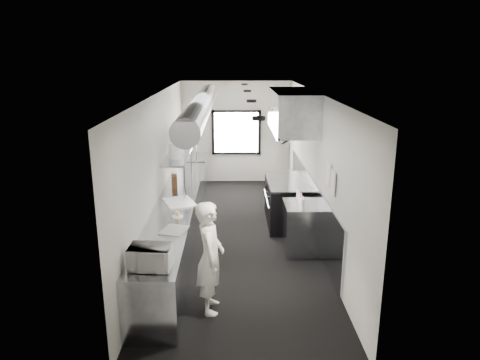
{
  "coord_description": "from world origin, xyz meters",
  "views": [
    {
      "loc": [
        -0.11,
        -8.28,
        3.51
      ],
      "look_at": [
        0.03,
        -0.2,
        1.22
      ],
      "focal_mm": 33.48,
      "sensor_mm": 36.0,
      "label": 1
    }
  ],
  "objects_px": {
    "far_work_table": "(193,173)",
    "plate_stack_d": "(185,135)",
    "range": "(287,202)",
    "squeeze_bottle_e": "(298,194)",
    "deli_tub_a": "(147,245)",
    "bottle_station": "(302,228)",
    "squeeze_bottle_c": "(300,199)",
    "line_cook": "(210,257)",
    "pass_shelf": "(181,150)",
    "deli_tub_b": "(143,247)",
    "squeeze_bottle_b": "(303,202)",
    "prep_counter": "(177,224)",
    "exhaust_hood": "(292,111)",
    "microwave": "(150,257)",
    "small_plate": "(178,216)",
    "knife_block": "(174,181)",
    "plate_stack_b": "(177,145)",
    "squeeze_bottle_a": "(302,204)",
    "squeeze_bottle_d": "(300,197)",
    "plate_stack_a": "(175,150)",
    "cutting_board": "(179,202)",
    "plate_stack_c": "(181,137)"
  },
  "relations": [
    {
      "from": "squeeze_bottle_d",
      "to": "far_work_table",
      "type": "bearing_deg",
      "value": 121.04
    },
    {
      "from": "deli_tub_b",
      "to": "plate_stack_d",
      "type": "xyz_separation_m",
      "value": [
        0.17,
        4.33,
        0.78
      ]
    },
    {
      "from": "range",
      "to": "small_plate",
      "type": "distance_m",
      "value": 2.91
    },
    {
      "from": "small_plate",
      "to": "line_cook",
      "type": "bearing_deg",
      "value": -65.84
    },
    {
      "from": "line_cook",
      "to": "cutting_board",
      "type": "xyz_separation_m",
      "value": [
        -0.65,
        2.07,
        0.11
      ]
    },
    {
      "from": "pass_shelf",
      "to": "far_work_table",
      "type": "height_order",
      "value": "pass_shelf"
    },
    {
      "from": "squeeze_bottle_a",
      "to": "plate_stack_a",
      "type": "bearing_deg",
      "value": 154.11
    },
    {
      "from": "pass_shelf",
      "to": "cutting_board",
      "type": "distance_m",
      "value": 1.7
    },
    {
      "from": "prep_counter",
      "to": "small_plate",
      "type": "height_order",
      "value": "small_plate"
    },
    {
      "from": "pass_shelf",
      "to": "cutting_board",
      "type": "xyz_separation_m",
      "value": [
        0.11,
        -1.57,
        -0.62
      ]
    },
    {
      "from": "microwave",
      "to": "plate_stack_c",
      "type": "distance_m",
      "value": 4.52
    },
    {
      "from": "deli_tub_b",
      "to": "squeeze_bottle_b",
      "type": "bearing_deg",
      "value": 36.51
    },
    {
      "from": "bottle_station",
      "to": "squeeze_bottle_c",
      "type": "relative_size",
      "value": 5.37
    },
    {
      "from": "range",
      "to": "squeeze_bottle_e",
      "type": "height_order",
      "value": "squeeze_bottle_e"
    },
    {
      "from": "range",
      "to": "deli_tub_a",
      "type": "bearing_deg",
      "value": -125.81
    },
    {
      "from": "bottle_station",
      "to": "small_plate",
      "type": "height_order",
      "value": "small_plate"
    },
    {
      "from": "prep_counter",
      "to": "squeeze_bottle_d",
      "type": "xyz_separation_m",
      "value": [
        2.27,
        -0.07,
        0.54
      ]
    },
    {
      "from": "deli_tub_a",
      "to": "squeeze_bottle_b",
      "type": "height_order",
      "value": "squeeze_bottle_b"
    },
    {
      "from": "prep_counter",
      "to": "squeeze_bottle_b",
      "type": "xyz_separation_m",
      "value": [
        2.28,
        -0.3,
        0.54
      ]
    },
    {
      "from": "knife_block",
      "to": "squeeze_bottle_d",
      "type": "relative_size",
      "value": 1.52
    },
    {
      "from": "squeeze_bottle_d",
      "to": "knife_block",
      "type": "bearing_deg",
      "value": 158.21
    },
    {
      "from": "range",
      "to": "knife_block",
      "type": "distance_m",
      "value": 2.41
    },
    {
      "from": "deli_tub_a",
      "to": "plate_stack_d",
      "type": "bearing_deg",
      "value": 88.27
    },
    {
      "from": "far_work_table",
      "to": "squeeze_bottle_e",
      "type": "relative_size",
      "value": 6.74
    },
    {
      "from": "microwave",
      "to": "small_plate",
      "type": "height_order",
      "value": "microwave"
    },
    {
      "from": "exhaust_hood",
      "to": "plate_stack_d",
      "type": "distance_m",
      "value": 2.56
    },
    {
      "from": "prep_counter",
      "to": "squeeze_bottle_e",
      "type": "distance_m",
      "value": 2.32
    },
    {
      "from": "exhaust_hood",
      "to": "microwave",
      "type": "xyz_separation_m",
      "value": [
        -2.24,
        -3.83,
        -1.34
      ]
    },
    {
      "from": "exhaust_hood",
      "to": "far_work_table",
      "type": "distance_m",
      "value": 3.88
    },
    {
      "from": "small_plate",
      "to": "squeeze_bottle_b",
      "type": "distance_m",
      "value": 2.21
    },
    {
      "from": "line_cook",
      "to": "squeeze_bottle_e",
      "type": "height_order",
      "value": "line_cook"
    },
    {
      "from": "pass_shelf",
      "to": "line_cook",
      "type": "bearing_deg",
      "value": -78.15
    },
    {
      "from": "squeeze_bottle_c",
      "to": "prep_counter",
      "type": "bearing_deg",
      "value": 175.35
    },
    {
      "from": "pass_shelf",
      "to": "squeeze_bottle_e",
      "type": "bearing_deg",
      "value": -31.3
    },
    {
      "from": "far_work_table",
      "to": "plate_stack_d",
      "type": "relative_size",
      "value": 3.62
    },
    {
      "from": "line_cook",
      "to": "knife_block",
      "type": "distance_m",
      "value": 3.16
    },
    {
      "from": "plate_stack_b",
      "to": "squeeze_bottle_d",
      "type": "xyz_separation_m",
      "value": [
        2.35,
        -1.17,
        -0.75
      ]
    },
    {
      "from": "deli_tub_b",
      "to": "squeeze_bottle_d",
      "type": "xyz_separation_m",
      "value": [
        2.46,
        2.06,
        0.03
      ]
    },
    {
      "from": "knife_block",
      "to": "plate_stack_b",
      "type": "height_order",
      "value": "plate_stack_b"
    },
    {
      "from": "pass_shelf",
      "to": "plate_stack_d",
      "type": "bearing_deg",
      "value": 88.31
    },
    {
      "from": "exhaust_hood",
      "to": "range",
      "type": "distance_m",
      "value": 1.92
    },
    {
      "from": "range",
      "to": "far_work_table",
      "type": "distance_m",
      "value": 3.32
    },
    {
      "from": "deli_tub_a",
      "to": "squeeze_bottle_a",
      "type": "height_order",
      "value": "squeeze_bottle_a"
    },
    {
      "from": "line_cook",
      "to": "plate_stack_d",
      "type": "bearing_deg",
      "value": 7.73
    },
    {
      "from": "small_plate",
      "to": "cutting_board",
      "type": "bearing_deg",
      "value": 94.21
    },
    {
      "from": "deli_tub_b",
      "to": "squeeze_bottle_a",
      "type": "relative_size",
      "value": 0.74
    },
    {
      "from": "plate_stack_b",
      "to": "plate_stack_c",
      "type": "xyz_separation_m",
      "value": [
        0.01,
        0.73,
        0.02
      ]
    },
    {
      "from": "pass_shelf",
      "to": "small_plate",
      "type": "distance_m",
      "value": 2.4
    },
    {
      "from": "prep_counter",
      "to": "squeeze_bottle_a",
      "type": "bearing_deg",
      "value": -12.53
    },
    {
      "from": "bottle_station",
      "to": "squeeze_bottle_c",
      "type": "bearing_deg",
      "value": 160.94
    }
  ]
}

